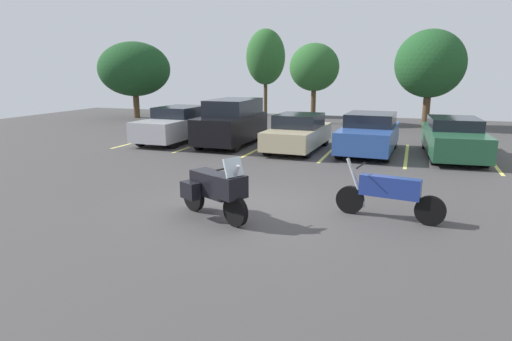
{
  "coord_description": "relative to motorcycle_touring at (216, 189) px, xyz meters",
  "views": [
    {
      "loc": [
        3.54,
        -9.29,
        3.17
      ],
      "look_at": [
        -0.02,
        0.76,
        0.74
      ],
      "focal_mm": 31.12,
      "sensor_mm": 36.0,
      "label": 1
    }
  ],
  "objects": [
    {
      "name": "ground",
      "position": [
        0.34,
        0.93,
        -0.73
      ],
      "size": [
        44.0,
        44.0,
        0.1
      ],
      "primitive_type": "cube",
      "color": "#423F3F"
    },
    {
      "name": "motorcycle_touring",
      "position": [
        0.0,
        0.0,
        0.0
      ],
      "size": [
        1.94,
        1.3,
        1.44
      ],
      "color": "black",
      "rests_on": "ground"
    },
    {
      "name": "motorcycle_second",
      "position": [
        3.49,
        1.25,
        -0.12
      ],
      "size": [
        2.32,
        0.64,
        1.27
      ],
      "color": "black",
      "rests_on": "ground"
    },
    {
      "name": "parking_stripes",
      "position": [
        -0.56,
        9.06,
        -0.68
      ],
      "size": [
        14.45,
        5.02,
        0.01
      ],
      "color": "#EAE066",
      "rests_on": "ground"
    },
    {
      "name": "car_silver",
      "position": [
        -6.11,
        9.15,
        0.08
      ],
      "size": [
        1.91,
        4.67,
        1.54
      ],
      "color": "#B7B7BC",
      "rests_on": "ground"
    },
    {
      "name": "car_black",
      "position": [
        -3.39,
        9.06,
        0.28
      ],
      "size": [
        1.84,
        4.29,
        1.94
      ],
      "color": "black",
      "rests_on": "ground"
    },
    {
      "name": "car_champagne",
      "position": [
        -0.42,
        8.82,
        0.01
      ],
      "size": [
        1.94,
        4.35,
        1.44
      ],
      "color": "#C1B289",
      "rests_on": "ground"
    },
    {
      "name": "car_blue",
      "position": [
        2.32,
        9.13,
        0.07
      ],
      "size": [
        2.08,
        4.51,
        1.52
      ],
      "color": "#2D519E",
      "rests_on": "ground"
    },
    {
      "name": "car_green",
      "position": [
        5.34,
        9.34,
        0.02
      ],
      "size": [
        2.17,
        4.9,
        1.44
      ],
      "color": "#235638",
      "rests_on": "ground"
    },
    {
      "name": "tree_rear",
      "position": [
        4.53,
        18.16,
        2.78
      ],
      "size": [
        3.73,
        3.73,
        5.31
      ],
      "color": "#4C3823",
      "rests_on": "ground"
    },
    {
      "name": "tree_left",
      "position": [
        -1.82,
        17.98,
        2.6
      ],
      "size": [
        2.9,
        2.9,
        4.69
      ],
      "color": "#4C3823",
      "rests_on": "ground"
    },
    {
      "name": "tree_far_left",
      "position": [
        -13.67,
        17.17,
        2.51
      ],
      "size": [
        4.67,
        4.67,
        4.96
      ],
      "color": "#4C3823",
      "rests_on": "ground"
    },
    {
      "name": "tree_far_right",
      "position": [
        -5.98,
        21.45,
        3.31
      ],
      "size": [
        2.68,
        2.68,
        5.89
      ],
      "color": "#4C3823",
      "rests_on": "ground"
    }
  ]
}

